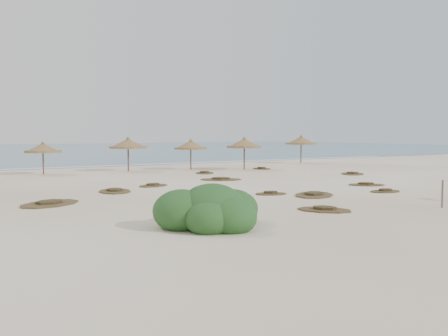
{
  "coord_description": "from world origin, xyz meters",
  "views": [
    {
      "loc": [
        -15.48,
        -17.29,
        2.94
      ],
      "look_at": [
        -1.42,
        5.0,
        1.1
      ],
      "focal_mm": 40.0,
      "sensor_mm": 36.0,
      "label": 1
    }
  ],
  "objects": [
    {
      "name": "scrub_7",
      "position": [
        2.71,
        14.2,
        0.05
      ],
      "size": [
        2.24,
        2.45,
        0.16
      ],
      "rotation": [
        0.0,
        0.0,
        0.99
      ],
      "color": "brown",
      "rests_on": "ground"
    },
    {
      "name": "palapa_2",
      "position": [
        -7.48,
        19.56,
        1.86
      ],
      "size": [
        3.32,
        3.32,
        2.4
      ],
      "rotation": [
        0.0,
        0.0,
        0.37
      ],
      "color": "brown",
      "rests_on": "ground"
    },
    {
      "name": "ocean",
      "position": [
        0.0,
        75.0,
        0.0
      ],
      "size": [
        200.0,
        100.0,
        0.01
      ],
      "primitive_type": "cube",
      "color": "#295E7B",
      "rests_on": "ground"
    },
    {
      "name": "scrub_3",
      "position": [
        1.01,
        9.23,
        0.05
      ],
      "size": [
        3.1,
        2.77,
        0.16
      ],
      "rotation": [
        0.0,
        0.0,
        2.62
      ],
      "color": "brown",
      "rests_on": "ground"
    },
    {
      "name": "fence_post_near",
      "position": [
        2.27,
        -5.35,
        0.55
      ],
      "size": [
        0.1,
        0.1,
        1.1
      ],
      "primitive_type": "cylinder",
      "rotation": [
        0.0,
        0.0,
        0.31
      ],
      "color": "#6A5C4F",
      "rests_on": "ground"
    },
    {
      "name": "scrub_11",
      "position": [
        -2.24,
        -3.46,
        0.05
      ],
      "size": [
        2.28,
        2.46,
        0.16
      ],
      "rotation": [
        0.0,
        0.0,
        2.18
      ],
      "color": "brown",
      "rests_on": "ground"
    },
    {
      "name": "ground",
      "position": [
        0.0,
        0.0,
        0.0
      ],
      "size": [
        160.0,
        160.0,
        0.0
      ],
      "primitive_type": "plane",
      "color": "#FDEBD0",
      "rests_on": "ground"
    },
    {
      "name": "scrub_13",
      "position": [
        -4.12,
        8.08,
        0.05
      ],
      "size": [
        2.21,
        1.85,
        0.16
      ],
      "rotation": [
        0.0,
        0.0,
        0.39
      ],
      "color": "brown",
      "rests_on": "ground"
    },
    {
      "name": "scrub_2",
      "position": [
        -0.88,
        1.63,
        0.05
      ],
      "size": [
        1.8,
        1.46,
        0.16
      ],
      "rotation": [
        0.0,
        0.0,
        2.82
      ],
      "color": "brown",
      "rests_on": "ground"
    },
    {
      "name": "palapa_6",
      "position": [
        17.02,
        20.04,
        2.18
      ],
      "size": [
        3.98,
        3.98,
        2.81
      ],
      "rotation": [
        0.0,
        0.0,
        0.43
      ],
      "color": "brown",
      "rests_on": "ground"
    },
    {
      "name": "palapa_4",
      "position": [
        3.68,
        18.1,
        1.95
      ],
      "size": [
        3.55,
        3.55,
        2.52
      ],
      "rotation": [
        0.0,
        0.0,
        0.42
      ],
      "color": "brown",
      "rests_on": "ground"
    },
    {
      "name": "bush",
      "position": [
        -7.57,
        -4.03,
        0.52
      ],
      "size": [
        3.56,
        3.13,
        1.59
      ],
      "rotation": [
        0.0,
        0.0,
        -0.29
      ],
      "color": "#285725",
      "rests_on": "ground"
    },
    {
      "name": "scrub_5",
      "position": [
        11.33,
        7.91,
        0.05
      ],
      "size": [
        2.85,
        2.86,
        0.16
      ],
      "rotation": [
        0.0,
        0.0,
        0.79
      ],
      "color": "brown",
      "rests_on": "ground"
    },
    {
      "name": "scrub_9",
      "position": [
        0.56,
        0.18,
        0.05
      ],
      "size": [
        3.2,
        3.03,
        0.16
      ],
      "rotation": [
        0.0,
        0.0,
        0.66
      ],
      "color": "brown",
      "rests_on": "ground"
    },
    {
      "name": "palapa_3",
      "position": [
        -1.22,
        19.19,
        2.1
      ],
      "size": [
        3.23,
        3.23,
        2.71
      ],
      "rotation": [
        0.0,
        0.0,
        -0.13
      ],
      "color": "brown",
      "rests_on": "ground"
    },
    {
      "name": "scrub_12",
      "position": [
        4.59,
        -0.63,
        0.05
      ],
      "size": [
        1.79,
        1.28,
        0.16
      ],
      "rotation": [
        0.0,
        0.0,
        3.02
      ],
      "color": "brown",
      "rests_on": "ground"
    },
    {
      "name": "scrub_15",
      "position": [
        -6.85,
        6.66,
        0.05
      ],
      "size": [
        2.14,
        2.74,
        0.16
      ],
      "rotation": [
        0.0,
        0.0,
        1.31
      ],
      "color": "brown",
      "rests_on": "ground"
    },
    {
      "name": "scrub_4",
      "position": [
        6.25,
        2.09,
        0.05
      ],
      "size": [
        2.43,
        2.22,
        0.16
      ],
      "rotation": [
        0.0,
        0.0,
        2.56
      ],
      "color": "brown",
      "rests_on": "ground"
    },
    {
      "name": "foam_line",
      "position": [
        0.0,
        26.0,
        0.0
      ],
      "size": [
        70.0,
        0.6,
        0.01
      ],
      "primitive_type": "cube",
      "color": "silver",
      "rests_on": "ground"
    },
    {
      "name": "palapa_5",
      "position": [
        7.39,
        15.88,
        2.09
      ],
      "size": [
        3.32,
        3.32,
        2.69
      ],
      "rotation": [
        0.0,
        0.0,
        -0.17
      ],
      "color": "brown",
      "rests_on": "ground"
    },
    {
      "name": "scrub_1",
      "position": [
        -10.68,
        3.81,
        0.05
      ],
      "size": [
        3.36,
        3.11,
        0.16
      ],
      "rotation": [
        0.0,
        0.0,
        0.6
      ],
      "color": "brown",
      "rests_on": "ground"
    },
    {
      "name": "scrub_10",
      "position": [
        8.92,
        15.57,
        0.05
      ],
      "size": [
        1.22,
        1.87,
        0.16
      ],
      "rotation": [
        0.0,
        0.0,
        1.57
      ],
      "color": "brown",
      "rests_on": "ground"
    }
  ]
}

